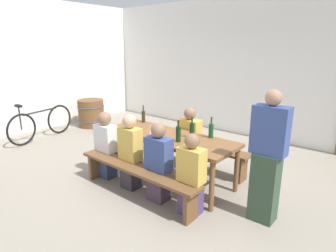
% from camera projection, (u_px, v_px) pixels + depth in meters
% --- Properties ---
extents(ground_plane, '(24.00, 24.00, 0.00)m').
position_uv_depth(ground_plane, '(168.00, 179.00, 4.61)').
color(ground_plane, gray).
extents(back_wall, '(14.00, 0.20, 3.20)m').
position_uv_depth(back_wall, '(256.00, 68.00, 6.50)').
color(back_wall, white).
rests_on(back_wall, ground).
extents(side_wall, '(0.20, 6.69, 3.20)m').
position_uv_depth(side_wall, '(28.00, 67.00, 6.94)').
color(side_wall, white).
rests_on(side_wall, ground).
extents(tasting_table, '(2.19, 0.80, 0.75)m').
position_uv_depth(tasting_table, '(168.00, 140.00, 4.43)').
color(tasting_table, brown).
rests_on(tasting_table, ground).
extents(bench_near, '(2.09, 0.30, 0.45)m').
position_uv_depth(bench_near, '(136.00, 173.00, 4.00)').
color(bench_near, brown).
rests_on(bench_near, ground).
extents(bench_far, '(2.09, 0.30, 0.45)m').
position_uv_depth(bench_far, '(193.00, 147.00, 5.03)').
color(bench_far, brown).
rests_on(bench_far, ground).
extents(wine_bottle_0, '(0.06, 0.06, 0.31)m').
position_uv_depth(wine_bottle_0, '(143.00, 116.00, 5.14)').
color(wine_bottle_0, '#332814').
rests_on(wine_bottle_0, tasting_table).
extents(wine_bottle_1, '(0.07, 0.07, 0.33)m').
position_uv_depth(wine_bottle_1, '(192.00, 130.00, 4.25)').
color(wine_bottle_1, '#143319').
rests_on(wine_bottle_1, tasting_table).
extents(wine_bottle_2, '(0.07, 0.07, 0.32)m').
position_uv_depth(wine_bottle_2, '(178.00, 134.00, 4.08)').
color(wine_bottle_2, '#143319').
rests_on(wine_bottle_2, tasting_table).
extents(wine_bottle_3, '(0.07, 0.07, 0.32)m').
position_uv_depth(wine_bottle_3, '(211.00, 130.00, 4.26)').
color(wine_bottle_3, '#194723').
rests_on(wine_bottle_3, tasting_table).
extents(wine_glass_0, '(0.08, 0.08, 0.18)m').
position_uv_depth(wine_glass_0, '(157.00, 124.00, 4.54)').
color(wine_glass_0, silver).
rests_on(wine_glass_0, tasting_table).
extents(wine_glass_1, '(0.06, 0.06, 0.16)m').
position_uv_depth(wine_glass_1, '(150.00, 132.00, 4.19)').
color(wine_glass_1, silver).
rests_on(wine_glass_1, tasting_table).
extents(seated_guest_near_0, '(0.37, 0.24, 1.10)m').
position_uv_depth(seated_guest_near_0, '(106.00, 146.00, 4.58)').
color(seated_guest_near_0, navy).
rests_on(seated_guest_near_0, ground).
extents(seated_guest_near_1, '(0.34, 0.24, 1.15)m').
position_uv_depth(seated_guest_near_1, '(131.00, 153.00, 4.22)').
color(seated_guest_near_1, '#342D36').
rests_on(seated_guest_near_1, ground).
extents(seated_guest_near_2, '(0.37, 0.24, 1.11)m').
position_uv_depth(seated_guest_near_2, '(159.00, 164.00, 3.88)').
color(seated_guest_near_2, '#463546').
rests_on(seated_guest_near_2, ground).
extents(seated_guest_near_3, '(0.33, 0.24, 1.08)m').
position_uv_depth(seated_guest_near_3, '(191.00, 177.00, 3.55)').
color(seated_guest_near_3, '#4F3B6F').
rests_on(seated_guest_near_3, ground).
extents(seated_guest_far_0, '(0.39, 0.24, 1.11)m').
position_uv_depth(seated_guest_far_0, '(189.00, 141.00, 4.87)').
color(seated_guest_far_0, '#413E66').
rests_on(seated_guest_far_0, ground).
extents(standing_host, '(0.41, 0.24, 1.63)m').
position_uv_depth(standing_host, '(267.00, 160.00, 3.35)').
color(standing_host, '#334A37').
rests_on(standing_host, ground).
extents(wine_barrel, '(0.71, 0.71, 0.72)m').
position_uv_depth(wine_barrel, '(91.00, 113.00, 7.60)').
color(wine_barrel, brown).
rests_on(wine_barrel, ground).
extents(parked_bicycle_0, '(0.42, 1.71, 0.90)m').
position_uv_depth(parked_bicycle_0, '(41.00, 123.00, 6.54)').
color(parked_bicycle_0, black).
rests_on(parked_bicycle_0, ground).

